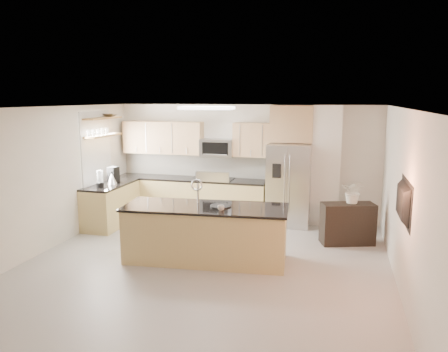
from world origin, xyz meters
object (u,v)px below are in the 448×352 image
(television, at_px, (399,202))
(island, at_px, (206,233))
(kettle, at_px, (112,178))
(platter, at_px, (221,206))
(blender, at_px, (100,180))
(refrigerator, at_px, (289,185))
(coffee_maker, at_px, (113,175))
(flower_vase, at_px, (354,186))
(range, at_px, (216,199))
(bowl, at_px, (110,114))
(microwave, at_px, (217,148))
(credenza, at_px, (347,224))
(cup, at_px, (221,208))

(television, bearing_deg, island, 79.07)
(television, bearing_deg, kettle, 69.68)
(platter, height_order, blender, blender)
(platter, bearing_deg, blender, 160.26)
(refrigerator, height_order, island, refrigerator)
(island, height_order, platter, island)
(kettle, bearing_deg, refrigerator, 15.55)
(coffee_maker, distance_m, flower_vase, 5.07)
(range, relative_size, island, 0.40)
(refrigerator, height_order, platter, refrigerator)
(blender, bearing_deg, bowl, 101.79)
(microwave, relative_size, flower_vase, 1.11)
(refrigerator, height_order, kettle, refrigerator)
(blender, distance_m, kettle, 0.40)
(kettle, xyz_separation_m, coffee_maker, (-0.07, 0.19, 0.04))
(platter, relative_size, bowl, 0.90)
(credenza, relative_size, coffee_maker, 2.90)
(blender, distance_m, flower_vase, 5.07)
(island, height_order, kettle, island)
(range, relative_size, credenza, 1.16)
(island, xyz_separation_m, coffee_maker, (-2.64, 1.67, 0.60))
(blender, distance_m, bowl, 1.57)
(platter, bearing_deg, cup, -73.50)
(platter, xyz_separation_m, flower_vase, (2.18, 1.51, 0.17))
(kettle, distance_m, bowl, 1.43)
(coffee_maker, relative_size, bowl, 0.86)
(island, distance_m, platter, 0.55)
(blender, relative_size, kettle, 1.30)
(blender, bearing_deg, island, -22.35)
(platter, relative_size, flower_vase, 0.51)
(microwave, distance_m, cup, 3.07)
(cup, height_order, platter, cup)
(credenza, bearing_deg, microwave, 140.25)
(kettle, bearing_deg, bowl, 117.14)
(platter, xyz_separation_m, kettle, (-2.83, 1.43, 0.08))
(platter, distance_m, kettle, 3.17)
(island, height_order, television, television)
(platter, xyz_separation_m, coffee_maker, (-2.90, 1.62, 0.12))
(refrigerator, xyz_separation_m, kettle, (-3.68, -1.03, 0.15))
(platter, xyz_separation_m, bowl, (-3.05, 1.87, 1.42))
(refrigerator, distance_m, television, 3.62)
(credenza, xyz_separation_m, blender, (-4.97, -0.44, 0.68))
(range, xyz_separation_m, kettle, (-2.02, -1.07, 0.57))
(credenza, relative_size, television, 0.91)
(platter, xyz_separation_m, blender, (-2.88, 1.03, 0.11))
(microwave, xyz_separation_m, blender, (-2.07, -1.59, -0.56))
(range, bearing_deg, television, -41.64)
(island, bearing_deg, blender, 152.54)
(credenza, height_order, bowl, bowl)
(kettle, xyz_separation_m, television, (5.54, -2.05, 0.31))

